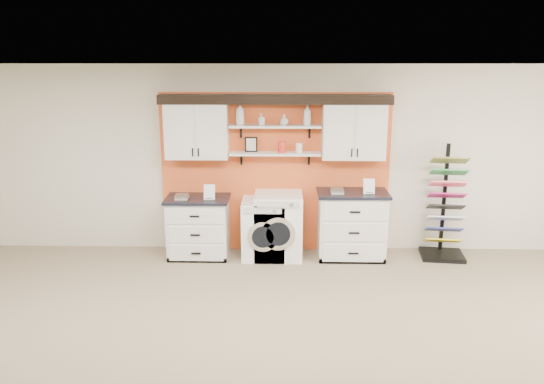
{
  "coord_description": "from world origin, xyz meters",
  "views": [
    {
      "loc": [
        0.11,
        -3.8,
        2.95
      ],
      "look_at": [
        -0.01,
        2.3,
        1.35
      ],
      "focal_mm": 35.0,
      "sensor_mm": 36.0,
      "label": 1
    }
  ],
  "objects_px": {
    "base_cabinet_left": "(199,227)",
    "dryer": "(278,225)",
    "base_cabinet_right": "(351,225)",
    "sample_rack": "(444,222)",
    "washer": "(264,228)"
  },
  "relations": [
    {
      "from": "base_cabinet_left",
      "to": "dryer",
      "type": "bearing_deg",
      "value": -0.16
    },
    {
      "from": "base_cabinet_left",
      "to": "dryer",
      "type": "height_order",
      "value": "dryer"
    },
    {
      "from": "base_cabinet_left",
      "to": "base_cabinet_right",
      "type": "distance_m",
      "value": 2.26
    },
    {
      "from": "base_cabinet_right",
      "to": "sample_rack",
      "type": "xyz_separation_m",
      "value": [
        1.37,
        0.04,
        0.03
      ]
    },
    {
      "from": "sample_rack",
      "to": "dryer",
      "type": "bearing_deg",
      "value": -172.74
    },
    {
      "from": "washer",
      "to": "sample_rack",
      "type": "relative_size",
      "value": 0.52
    },
    {
      "from": "base_cabinet_left",
      "to": "base_cabinet_right",
      "type": "height_order",
      "value": "base_cabinet_right"
    },
    {
      "from": "washer",
      "to": "dryer",
      "type": "relative_size",
      "value": 0.9
    },
    {
      "from": "washer",
      "to": "dryer",
      "type": "height_order",
      "value": "dryer"
    },
    {
      "from": "base_cabinet_right",
      "to": "washer",
      "type": "xyz_separation_m",
      "value": [
        -1.29,
        -0.0,
        -0.06
      ]
    },
    {
      "from": "base_cabinet_right",
      "to": "dryer",
      "type": "xyz_separation_m",
      "value": [
        -1.08,
        -0.0,
        -0.02
      ]
    },
    {
      "from": "base_cabinet_left",
      "to": "washer",
      "type": "relative_size",
      "value": 1.06
    },
    {
      "from": "base_cabinet_left",
      "to": "sample_rack",
      "type": "relative_size",
      "value": 0.55
    },
    {
      "from": "base_cabinet_right",
      "to": "washer",
      "type": "relative_size",
      "value": 1.18
    },
    {
      "from": "base_cabinet_right",
      "to": "base_cabinet_left",
      "type": "bearing_deg",
      "value": 180.0
    }
  ]
}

